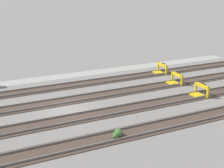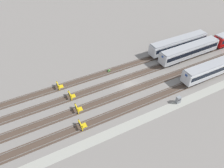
{
  "view_description": "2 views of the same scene",
  "coord_description": "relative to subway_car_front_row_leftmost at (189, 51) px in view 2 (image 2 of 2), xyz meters",
  "views": [
    {
      "loc": [
        7.28,
        24.81,
        10.84
      ],
      "look_at": [
        -4.4,
        0.0,
        1.8
      ],
      "focal_mm": 50.0,
      "sensor_mm": 36.0,
      "label": 1
    },
    {
      "loc": [
        -21.06,
        -31.53,
        32.3
      ],
      "look_at": [
        -4.4,
        0.0,
        1.8
      ],
      "focal_mm": 35.0,
      "sensor_mm": 36.0,
      "label": 2
    }
  ],
  "objects": [
    {
      "name": "service_walkway",
      "position": [
        -19.47,
        -12.24,
        -2.04
      ],
      "size": [
        54.0,
        2.0,
        0.01
      ],
      "primitive_type": "cube",
      "color": "#9E9E93",
      "rests_on": "ground"
    },
    {
      "name": "ground_plane",
      "position": [
        -19.47,
        -2.13,
        -2.04
      ],
      "size": [
        400.0,
        400.0,
        0.0
      ],
      "primitive_type": "plane",
      "color": "gray"
    },
    {
      "name": "subway_car_front_row_centre",
      "position": [
        0.0,
        4.16,
        0.0
      ],
      "size": [
        18.01,
        2.92,
        3.7
      ],
      "color": "silver",
      "rests_on": "ground"
    },
    {
      "name": "bumper_stop_middle_track",
      "position": [
        -32.54,
        -0.02,
        -1.53
      ],
      "size": [
        1.35,
        2.0,
        1.22
      ],
      "color": "gold",
      "rests_on": "ground"
    },
    {
      "name": "bumper_stop_nearest_track",
      "position": [
        -33.5,
        -8.45,
        -1.53
      ],
      "size": [
        1.35,
        2.0,
        1.22
      ],
      "color": "gold",
      "rests_on": "ground"
    },
    {
      "name": "rail_track_far_inner",
      "position": [
        -19.47,
        4.2,
        -2.0
      ],
      "size": [
        90.0,
        2.24,
        0.21
      ],
      "color": "#47382D",
      "rests_on": "ground"
    },
    {
      "name": "subway_car_front_row_right_inner",
      "position": [
        0.0,
        -8.48,
        0.0
      ],
      "size": [
        18.02,
        2.98,
        3.7
      ],
      "color": "silver",
      "rests_on": "ground"
    },
    {
      "name": "rail_track_middle",
      "position": [
        -19.47,
        -0.02,
        -2.0
      ],
      "size": [
        90.0,
        2.24,
        0.21
      ],
      "color": "#47382D",
      "rests_on": "ground"
    },
    {
      "name": "bumper_stop_near_inner_track",
      "position": [
        -32.64,
        -4.24,
        -1.53
      ],
      "size": [
        1.37,
        2.01,
        1.22
      ],
      "color": "gold",
      "rests_on": "ground"
    },
    {
      "name": "electrical_cabinet",
      "position": [
        -13.64,
        -11.85,
        -1.24
      ],
      "size": [
        0.9,
        0.73,
        1.6
      ],
      "color": "gray",
      "rests_on": "ground"
    },
    {
      "name": "rail_track_nearest",
      "position": [
        -19.47,
        -8.45,
        -2.0
      ],
      "size": [
        90.0,
        2.24,
        0.21
      ],
      "color": "#47382D",
      "rests_on": "ground"
    },
    {
      "name": "weed_clump",
      "position": [
        -21.33,
        4.32,
        -1.8
      ],
      "size": [
        0.92,
        0.7,
        0.64
      ],
      "color": "#427033",
      "rests_on": "ground"
    },
    {
      "name": "bumper_stop_far_inner_track",
      "position": [
        -33.85,
        4.18,
        -1.53
      ],
      "size": [
        1.38,
        2.01,
        1.22
      ],
      "color": "gold",
      "rests_on": "ground"
    },
    {
      "name": "rail_track_near_inner",
      "position": [
        -19.47,
        -4.23,
        -2.0
      ],
      "size": [
        90.0,
        2.24,
        0.21
      ],
      "color": "#47382D",
      "rests_on": "ground"
    },
    {
      "name": "subway_car_front_row_leftmost",
      "position": [
        0.0,
        0.0,
        0.0
      ],
      "size": [
        18.04,
        3.08,
        3.7
      ],
      "color": "silver",
      "rests_on": "ground"
    }
  ]
}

